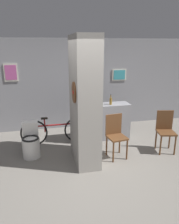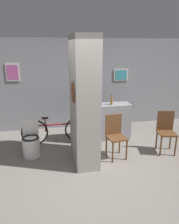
{
  "view_description": "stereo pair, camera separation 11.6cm",
  "coord_description": "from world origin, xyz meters",
  "views": [
    {
      "loc": [
        -0.87,
        -3.67,
        2.39
      ],
      "look_at": [
        0.2,
        0.94,
        0.95
      ],
      "focal_mm": 35.0,
      "sensor_mm": 36.0,
      "label": 1
    },
    {
      "loc": [
        -0.75,
        -3.69,
        2.39
      ],
      "look_at": [
        0.2,
        0.94,
        0.95
      ],
      "focal_mm": 35.0,
      "sensor_mm": 36.0,
      "label": 2
    }
  ],
  "objects": [
    {
      "name": "chair_near_pillar",
      "position": [
        0.69,
        0.54,
        0.53
      ],
      "size": [
        0.44,
        0.44,
        0.96
      ],
      "rotation": [
        0.0,
        0.0,
        0.14
      ],
      "color": "brown",
      "rests_on": "ground_plane"
    },
    {
      "name": "ground_plane",
      "position": [
        0.0,
        0.0,
        0.0
      ],
      "size": [
        14.0,
        14.0,
        0.0
      ],
      "primitive_type": "plane",
      "color": "slate"
    },
    {
      "name": "pillar_center",
      "position": [
        -0.0,
        0.54,
        1.3
      ],
      "size": [
        0.5,
        1.09,
        2.6
      ],
      "color": "gray",
      "rests_on": "ground_plane"
    },
    {
      "name": "bicycle",
      "position": [
        -0.54,
        1.5,
        0.35
      ],
      "size": [
        1.74,
        0.42,
        0.71
      ],
      "color": "black",
      "rests_on": "ground_plane"
    },
    {
      "name": "counter_shelf",
      "position": [
        0.65,
        1.56,
        0.47
      ],
      "size": [
        1.5,
        0.44,
        0.94
      ],
      "color": "gray",
      "rests_on": "ground_plane"
    },
    {
      "name": "toilet",
      "position": [
        -1.14,
        0.97,
        0.32
      ],
      "size": [
        0.38,
        0.54,
        0.75
      ],
      "color": "white",
      "rests_on": "ground_plane"
    },
    {
      "name": "chair_by_doorway",
      "position": [
        1.92,
        0.54,
        0.53
      ],
      "size": [
        0.45,
        0.45,
        0.96
      ],
      "rotation": [
        0.0,
        0.0,
        -0.2
      ],
      "color": "brown",
      "rests_on": "ground_plane"
    },
    {
      "name": "wall_back",
      "position": [
        -0.0,
        2.63,
        1.3
      ],
      "size": [
        8.0,
        0.09,
        2.6
      ],
      "color": "gray",
      "rests_on": "ground_plane"
    },
    {
      "name": "bottle_tall",
      "position": [
        0.89,
        1.5,
        1.04
      ],
      "size": [
        0.06,
        0.06,
        0.27
      ],
      "color": "olive",
      "rests_on": "counter_shelf"
    }
  ]
}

